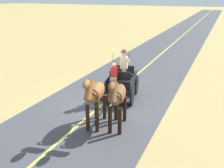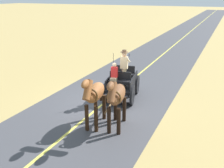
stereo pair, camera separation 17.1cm
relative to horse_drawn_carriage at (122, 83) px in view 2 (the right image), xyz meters
name	(u,v)px [view 2 (the right image)]	position (x,y,z in m)	size (l,w,h in m)	color
ground_plane	(105,102)	(0.52, 0.79, -0.82)	(200.00, 200.00, 0.00)	tan
road_surface	(105,102)	(0.52, 0.79, -0.81)	(5.86, 160.00, 0.01)	#424247
road_centre_stripe	(105,102)	(0.52, 0.79, -0.81)	(0.12, 160.00, 0.00)	#DBCC4C
horse_drawn_carriage	(122,83)	(0.00, 0.00, 0.00)	(1.84, 4.51, 2.50)	black
horse_near_side	(116,96)	(-0.98, 2.90, 0.51)	(0.85, 2.15, 2.21)	brown
horse_off_side	(94,94)	(-0.14, 3.06, 0.51)	(0.83, 2.15, 2.21)	brown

